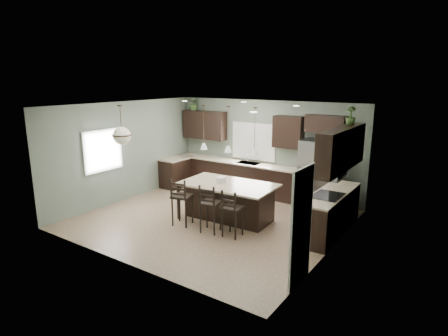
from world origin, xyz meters
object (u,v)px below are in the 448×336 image
refrigerator (318,174)px  bar_stool_center (210,208)px  plant_back_left (194,104)px  kitchen_island (228,202)px  bar_stool_left (182,201)px  bar_stool_right (233,213)px  serving_dish (221,180)px

refrigerator → bar_stool_center: (-1.39, -2.95, -0.36)m
plant_back_left → bar_stool_center: bearing=-47.0°
kitchen_island → bar_stool_left: 1.14m
bar_stool_left → plant_back_left: (-2.16, 3.21, 2.04)m
kitchen_island → bar_stool_right: bearing=-53.0°
bar_stool_left → kitchen_island: bearing=37.7°
bar_stool_right → kitchen_island: bearing=126.6°
refrigerator → serving_dish: (-1.68, -2.11, 0.07)m
refrigerator → serving_dish: bearing=-128.6°
kitchen_island → bar_stool_left: size_ratio=1.97×
refrigerator → bar_stool_right: (-0.84, -2.88, -0.38)m
bar_stool_left → bar_stool_right: bearing=-9.1°
serving_dish → plant_back_left: 3.90m
bar_stool_left → refrigerator: bearing=40.1°
kitchen_island → plant_back_left: bearing=138.4°
refrigerator → bar_stool_right: refrigerator is taller
serving_dish → bar_stool_center: (0.29, -0.84, -0.43)m
kitchen_island → bar_stool_right: bar_stool_right is taller
refrigerator → serving_dish: 2.70m
kitchen_island → serving_dish: 0.57m
kitchen_island → refrigerator: bearing=52.2°
kitchen_island → plant_back_left: (-2.87, 2.33, 2.16)m
bar_stool_left → bar_stool_right: (1.35, 0.11, -0.04)m
serving_dish → bar_stool_left: bar_stool_left is taller
bar_stool_right → plant_back_left: bearing=135.6°
plant_back_left → kitchen_island: bearing=-39.0°
serving_dish → plant_back_left: (-2.67, 2.33, 1.62)m
bar_stool_left → plant_back_left: size_ratio=2.65×
kitchen_island → plant_back_left: 4.28m
bar_stool_right → bar_stool_left: bearing=-178.5°
serving_dish → bar_stool_right: 1.23m
bar_stool_left → serving_dish: bearing=46.3°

